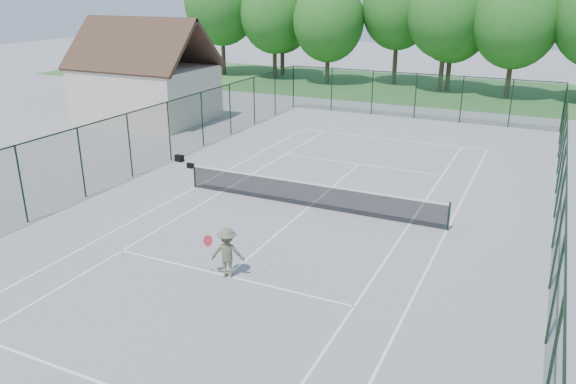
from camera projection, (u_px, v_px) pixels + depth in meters
name	position (u px, v px, depth m)	size (l,w,h in m)	color
ground	(309.00, 207.00, 22.69)	(140.00, 140.00, 0.00)	gray
grass_far	(447.00, 90.00, 48.17)	(80.00, 16.00, 0.01)	#3A7232
court_lines	(309.00, 207.00, 22.69)	(11.05, 23.85, 0.01)	white
tennis_net	(309.00, 193.00, 22.49)	(11.08, 0.08, 1.10)	black
fence_enclosure	(310.00, 170.00, 22.16)	(18.05, 36.05, 3.02)	#17371F
utility_building	(145.00, 73.00, 36.52)	(8.60, 6.27, 6.63)	beige
tree_line_far	(454.00, 18.00, 46.11)	(39.40, 6.40, 9.70)	#483626
sports_bag_a	(179.00, 158.00, 28.53)	(0.43, 0.26, 0.34)	black
sports_bag_b	(190.00, 166.00, 27.52)	(0.31, 0.19, 0.24)	black
tennis_player	(227.00, 252.00, 17.01)	(1.74, 0.94, 1.59)	#606348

